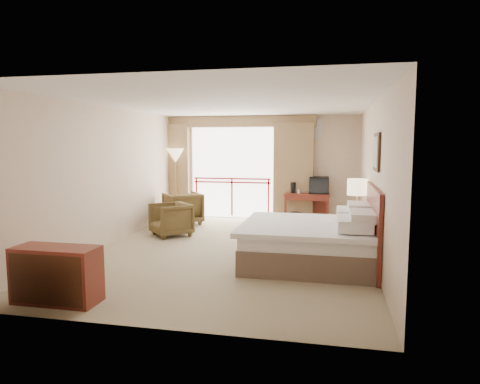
% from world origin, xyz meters
% --- Properties ---
extents(floor, '(7.00, 7.00, 0.00)m').
position_xyz_m(floor, '(0.00, 0.00, 0.00)').
color(floor, gray).
rests_on(floor, ground).
extents(ceiling, '(7.00, 7.00, 0.00)m').
position_xyz_m(ceiling, '(0.00, 0.00, 2.70)').
color(ceiling, white).
rests_on(ceiling, wall_back).
extents(wall_back, '(5.00, 0.00, 5.00)m').
position_xyz_m(wall_back, '(0.00, 3.50, 1.35)').
color(wall_back, beige).
rests_on(wall_back, ground).
extents(wall_front, '(5.00, 0.00, 5.00)m').
position_xyz_m(wall_front, '(0.00, -3.50, 1.35)').
color(wall_front, beige).
rests_on(wall_front, ground).
extents(wall_left, '(0.00, 7.00, 7.00)m').
position_xyz_m(wall_left, '(-2.50, 0.00, 1.35)').
color(wall_left, beige).
rests_on(wall_left, ground).
extents(wall_right, '(0.00, 7.00, 7.00)m').
position_xyz_m(wall_right, '(2.50, 0.00, 1.35)').
color(wall_right, beige).
rests_on(wall_right, ground).
extents(balcony_door, '(2.40, 0.00, 2.40)m').
position_xyz_m(balcony_door, '(-0.80, 3.48, 1.20)').
color(balcony_door, white).
rests_on(balcony_door, wall_back).
extents(balcony_railing, '(2.09, 0.03, 1.02)m').
position_xyz_m(balcony_railing, '(-0.80, 3.46, 0.81)').
color(balcony_railing, '#A1110D').
rests_on(balcony_railing, wall_back).
extents(curtain_left, '(1.00, 0.26, 2.50)m').
position_xyz_m(curtain_left, '(-2.45, 3.35, 1.25)').
color(curtain_left, olive).
rests_on(curtain_left, wall_back).
extents(curtain_right, '(1.00, 0.26, 2.50)m').
position_xyz_m(curtain_right, '(0.85, 3.35, 1.25)').
color(curtain_right, olive).
rests_on(curtain_right, wall_back).
extents(valance, '(4.40, 0.22, 0.28)m').
position_xyz_m(valance, '(-0.80, 3.38, 2.55)').
color(valance, olive).
rests_on(valance, wall_back).
extents(hvac_vent, '(0.50, 0.04, 0.50)m').
position_xyz_m(hvac_vent, '(1.30, 3.47, 2.35)').
color(hvac_vent, silver).
rests_on(hvac_vent, wall_back).
extents(bed, '(2.13, 2.06, 0.97)m').
position_xyz_m(bed, '(1.50, -0.60, 0.38)').
color(bed, brown).
rests_on(bed, floor).
extents(headboard, '(0.06, 2.10, 1.30)m').
position_xyz_m(headboard, '(2.46, -0.60, 0.65)').
color(headboard, '#5C1C14').
rests_on(headboard, wall_right).
extents(framed_art, '(0.04, 0.72, 0.60)m').
position_xyz_m(framed_art, '(2.47, -0.60, 1.85)').
color(framed_art, '#311B0F').
rests_on(framed_art, wall_right).
extents(nightstand, '(0.44, 0.52, 0.61)m').
position_xyz_m(nightstand, '(2.29, 0.88, 0.30)').
color(nightstand, '#5C1C14').
rests_on(nightstand, floor).
extents(table_lamp, '(0.38, 0.38, 0.67)m').
position_xyz_m(table_lamp, '(2.29, 0.93, 1.13)').
color(table_lamp, tan).
rests_on(table_lamp, nightstand).
extents(phone, '(0.24, 0.22, 0.09)m').
position_xyz_m(phone, '(2.24, 0.73, 0.65)').
color(phone, black).
rests_on(phone, nightstand).
extents(desk, '(1.12, 0.54, 0.73)m').
position_xyz_m(desk, '(1.21, 3.25, 0.57)').
color(desk, '#5C1C14').
rests_on(desk, floor).
extents(tv, '(0.47, 0.38, 0.43)m').
position_xyz_m(tv, '(1.51, 3.20, 0.94)').
color(tv, black).
rests_on(tv, desk).
extents(coffee_maker, '(0.13, 0.13, 0.28)m').
position_xyz_m(coffee_maker, '(0.86, 3.20, 0.87)').
color(coffee_maker, black).
rests_on(coffee_maker, desk).
extents(cup, '(0.10, 0.10, 0.11)m').
position_xyz_m(cup, '(1.01, 3.15, 0.78)').
color(cup, white).
rests_on(cup, desk).
extents(wastebasket, '(0.30, 0.30, 0.32)m').
position_xyz_m(wastebasket, '(0.97, 2.70, 0.16)').
color(wastebasket, black).
rests_on(wastebasket, floor).
extents(armchair_far, '(1.19, 1.19, 0.78)m').
position_xyz_m(armchair_far, '(-1.79, 2.32, 0.00)').
color(armchair_far, '#47361B').
rests_on(armchair_far, floor).
extents(armchair_near, '(1.09, 1.08, 0.71)m').
position_xyz_m(armchair_near, '(-1.57, 0.96, 0.00)').
color(armchair_near, '#47361B').
rests_on(armchair_near, floor).
extents(side_table, '(0.52, 0.52, 0.56)m').
position_xyz_m(side_table, '(-1.90, 1.45, 0.39)').
color(side_table, '#311B0F').
rests_on(side_table, floor).
extents(book, '(0.24, 0.28, 0.02)m').
position_xyz_m(book, '(-1.90, 1.45, 0.57)').
color(book, white).
rests_on(book, side_table).
extents(floor_lamp, '(0.47, 0.47, 1.85)m').
position_xyz_m(floor_lamp, '(-2.27, 3.17, 1.59)').
color(floor_lamp, tan).
rests_on(floor_lamp, floor).
extents(dresser, '(1.06, 0.45, 0.71)m').
position_xyz_m(dresser, '(-1.54, -3.03, 0.35)').
color(dresser, '#5C1C14').
rests_on(dresser, floor).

